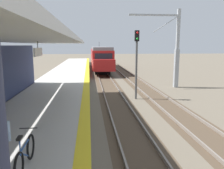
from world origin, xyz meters
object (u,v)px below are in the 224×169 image
(rail_signal_post, at_px, (137,58))
(catenary_pylon_far_side, at_px, (174,51))
(bicycle_beside_commuter, at_px, (25,155))
(approaching_train, at_px, (100,57))

(rail_signal_post, relative_size, catenary_pylon_far_side, 0.69)
(bicycle_beside_commuter, distance_m, catenary_pylon_far_side, 18.67)
(catenary_pylon_far_side, bearing_deg, approaching_train, 110.40)
(rail_signal_post, bearing_deg, bicycle_beside_commuter, -115.30)
(approaching_train, xyz_separation_m, bicycle_beside_commuter, (-3.61, -32.57, -0.88))
(bicycle_beside_commuter, xyz_separation_m, catenary_pylon_far_side, (9.91, 15.65, 2.31))
(bicycle_beside_commuter, bearing_deg, approaching_train, 83.67)
(approaching_train, xyz_separation_m, rail_signal_post, (1.65, -21.43, 1.02))
(approaching_train, bearing_deg, catenary_pylon_far_side, -69.60)
(approaching_train, height_order, rail_signal_post, rail_signal_post)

